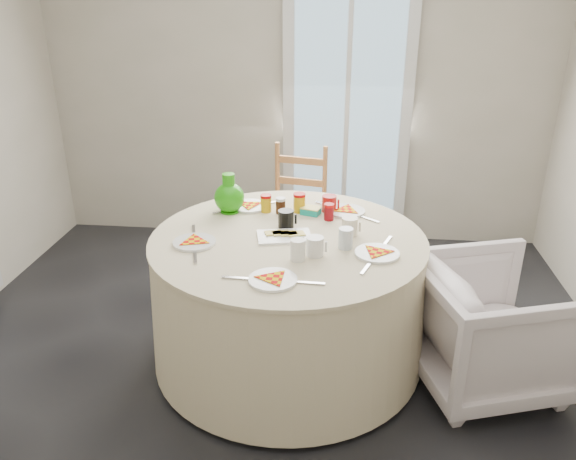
# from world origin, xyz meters

# --- Properties ---
(floor) EXTENTS (4.00, 4.00, 0.00)m
(floor) POSITION_xyz_m (0.00, 0.00, 0.00)
(floor) COLOR black
(floor) RESTS_ON ground
(wall_back) EXTENTS (4.00, 0.02, 2.60)m
(wall_back) POSITION_xyz_m (0.00, 2.00, 1.30)
(wall_back) COLOR #BCB5A3
(wall_back) RESTS_ON floor
(glass_door) EXTENTS (1.00, 0.08, 2.10)m
(glass_door) POSITION_xyz_m (0.40, 1.95, 1.05)
(glass_door) COLOR silver
(glass_door) RESTS_ON floor
(table) EXTENTS (1.52, 1.52, 0.77)m
(table) POSITION_xyz_m (0.11, 0.24, 0.38)
(table) COLOR beige
(table) RESTS_ON floor
(wooden_chair) EXTENTS (0.50, 0.48, 0.95)m
(wooden_chair) POSITION_xyz_m (0.04, 1.30, 0.47)
(wooden_chair) COLOR #C0724D
(wooden_chair) RESTS_ON floor
(armchair) EXTENTS (0.88, 0.91, 0.76)m
(armchair) POSITION_xyz_m (1.19, 0.12, 0.39)
(armchair) COLOR silver
(armchair) RESTS_ON floor
(place_settings) EXTENTS (1.57, 1.57, 0.02)m
(place_settings) POSITION_xyz_m (0.11, 0.24, 0.77)
(place_settings) COLOR white
(place_settings) RESTS_ON table
(jar_cluster) EXTENTS (0.48, 0.37, 0.12)m
(jar_cluster) POSITION_xyz_m (0.12, 0.55, 0.82)
(jar_cluster) COLOR #975E1E
(jar_cluster) RESTS_ON table
(butter_tub) EXTENTS (0.13, 0.11, 0.04)m
(butter_tub) POSITION_xyz_m (0.21, 0.58, 0.79)
(butter_tub) COLOR #0FA696
(butter_tub) RESTS_ON table
(green_pitcher) EXTENTS (0.20, 0.20, 0.23)m
(green_pitcher) POSITION_xyz_m (-0.27, 0.57, 0.87)
(green_pitcher) COLOR #22990D
(green_pitcher) RESTS_ON table
(cheese_platter) EXTENTS (0.32, 0.24, 0.04)m
(cheese_platter) POSITION_xyz_m (0.09, 0.24, 0.77)
(cheese_platter) COLOR white
(cheese_platter) RESTS_ON table
(mugs_glasses) EXTENTS (0.82, 0.82, 0.12)m
(mugs_glasses) POSITION_xyz_m (0.26, 0.26, 0.81)
(mugs_glasses) COLOR gray
(mugs_glasses) RESTS_ON table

